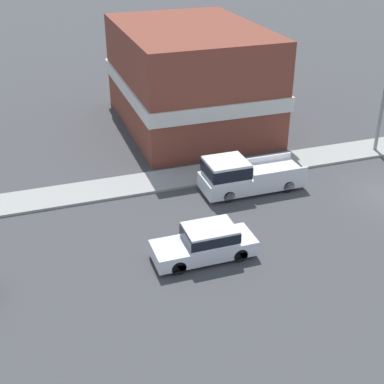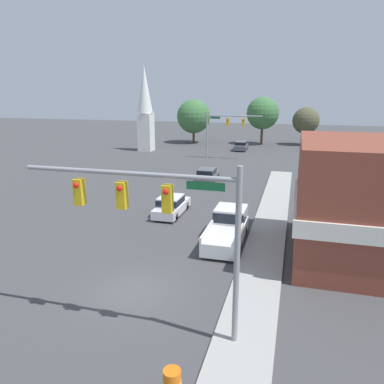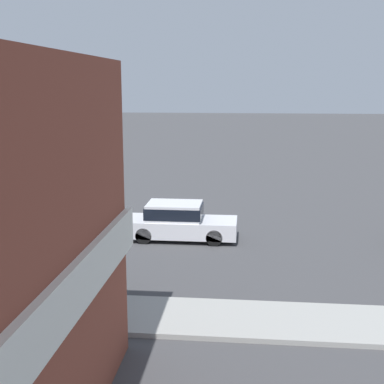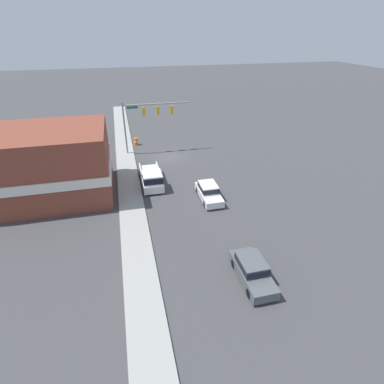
{
  "view_description": "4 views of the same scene",
  "coord_description": "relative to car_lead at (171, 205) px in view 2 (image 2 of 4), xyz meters",
  "views": [
    {
      "loc": [
        -20.39,
        18.59,
        14.02
      ],
      "look_at": [
        -1.3,
        12.07,
        3.04
      ],
      "focal_mm": 50.0,
      "sensor_mm": 36.0,
      "label": 1
    },
    {
      "loc": [
        7.12,
        -14.96,
        9.44
      ],
      "look_at": [
        -0.37,
        11.92,
        1.89
      ],
      "focal_mm": 35.0,
      "sensor_mm": 36.0,
      "label": 2
    },
    {
      "loc": [
        19.26,
        14.42,
        6.34
      ],
      "look_at": [
        0.16,
        12.43,
        2.45
      ],
      "focal_mm": 50.0,
      "sensor_mm": 36.0,
      "label": 3
    },
    {
      "loc": [
        5.83,
        36.71,
        15.37
      ],
      "look_at": [
        0.33,
        14.1,
        2.37
      ],
      "focal_mm": 28.0,
      "sensor_mm": 36.0,
      "label": 4
    }
  ],
  "objects": [
    {
      "name": "car_second_ahead",
      "position": [
        0.22,
        11.25,
        -0.01
      ],
      "size": [
        1.8,
        4.52,
        1.52
      ],
      "color": "black",
      "rests_on": "ground"
    },
    {
      "name": "near_signal_assembly",
      "position": [
        4.38,
        -14.16,
        4.39
      ],
      "size": [
        8.63,
        0.49,
        6.98
      ],
      "color": "gray",
      "rests_on": "ground"
    },
    {
      "name": "backdrop_tree_center",
      "position": [
        10.51,
        43.76,
        3.54
      ],
      "size": [
        4.68,
        4.68,
        6.69
      ],
      "color": "#4C3823",
      "rests_on": "ground"
    },
    {
      "name": "pickup_truck_parked",
      "position": [
        5.24,
        -4.01,
        0.17
      ],
      "size": [
        2.09,
        5.66,
        1.97
      ],
      "color": "black",
      "rests_on": "ground"
    },
    {
      "name": "backdrop_tree_left_far",
      "position": [
        -9.48,
        41.23,
        4.1
      ],
      "size": [
        6.16,
        6.16,
        7.98
      ],
      "color": "#4C3823",
      "rests_on": "ground"
    },
    {
      "name": "church_steeple",
      "position": [
        -14.45,
        30.12,
        6.2
      ],
      "size": [
        2.41,
        2.41,
        13.37
      ],
      "color": "white",
      "rests_on": "ground"
    },
    {
      "name": "sidewalk_curb",
      "position": [
        7.68,
        -11.64,
        -0.73
      ],
      "size": [
        2.4,
        60.0,
        0.14
      ],
      "color": "#9E9E99",
      "rests_on": "ground"
    },
    {
      "name": "far_signal_assembly",
      "position": [
        -0.84,
        26.03,
        4.0
      ],
      "size": [
        7.9,
        0.49,
        6.59
      ],
      "color": "gray",
      "rests_on": "ground"
    },
    {
      "name": "ground_plane",
      "position": [
        1.98,
        -11.64,
        -0.8
      ],
      "size": [
        200.0,
        200.0,
        0.0
      ],
      "primitive_type": "plane",
      "color": "#424244"
    },
    {
      "name": "car_lead",
      "position": [
        0.0,
        0.0,
        0.0
      ],
      "size": [
        1.79,
        4.6,
        1.54
      ],
      "color": "black",
      "rests_on": "ground"
    },
    {
      "name": "backdrop_tree_left_mid",
      "position": [
        2.97,
        42.66,
        4.8
      ],
      "size": [
        5.75,
        5.75,
        8.49
      ],
      "color": "#4C3823",
      "rests_on": "ground"
    },
    {
      "name": "car_distant",
      "position": [
        0.43,
        34.54,
        -0.02
      ],
      "size": [
        1.85,
        4.4,
        1.49
      ],
      "color": "black",
      "rests_on": "ground"
    },
    {
      "name": "construction_barrel",
      "position": [
        5.88,
        -17.37,
        -0.26
      ],
      "size": [
        0.59,
        0.59,
        1.05
      ],
      "color": "orange",
      "rests_on": "ground"
    }
  ]
}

